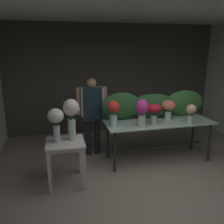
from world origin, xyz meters
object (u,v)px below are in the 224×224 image
object	(u,v)px
vase_white_roses_tall	(56,120)
display_table_glass	(158,127)
vase_crimson_peonies	(154,111)
vase_scarlet_stock	(113,111)
vase_cream_lisianthus_tall	(71,115)
vase_magenta_dahlias	(142,111)
vase_peach_ranunculus	(191,112)
florist	(92,108)
side_table_white	(65,148)
vase_coral_roses	(168,107)

from	to	relation	value
vase_white_roses_tall	display_table_glass	bearing A→B (deg)	13.79
vase_crimson_peonies	vase_white_roses_tall	bearing A→B (deg)	-169.48
vase_scarlet_stock	vase_white_roses_tall	xyz separation A→B (m)	(-1.04, -0.41, 0.03)
vase_crimson_peonies	vase_cream_lisianthus_tall	xyz separation A→B (m)	(-1.56, -0.28, 0.10)
display_table_glass	vase_magenta_dahlias	distance (m)	0.67
vase_peach_ranunculus	vase_white_roses_tall	world-z (taller)	vase_white_roses_tall
display_table_glass	vase_white_roses_tall	bearing A→B (deg)	-166.21
vase_crimson_peonies	vase_magenta_dahlias	size ratio (longest dim) A/B	0.77
florist	vase_magenta_dahlias	bearing A→B (deg)	-45.48
side_table_white	florist	size ratio (longest dim) A/B	0.46
display_table_glass	vase_peach_ranunculus	distance (m)	0.69
vase_crimson_peonies	vase_coral_roses	size ratio (longest dim) A/B	1.00
vase_scarlet_stock	vase_cream_lisianthus_tall	bearing A→B (deg)	-156.18
vase_peach_ranunculus	vase_cream_lisianthus_tall	size ratio (longest dim) A/B	0.56
vase_crimson_peonies	side_table_white	bearing A→B (deg)	-168.70
vase_scarlet_stock	vase_cream_lisianthus_tall	distance (m)	0.86
vase_magenta_dahlias	vase_coral_roses	xyz separation A→B (m)	(0.69, 0.36, -0.05)
florist	vase_crimson_peonies	bearing A→B (deg)	-33.74
vase_magenta_dahlias	vase_white_roses_tall	size ratio (longest dim) A/B	0.92
vase_cream_lisianthus_tall	vase_scarlet_stock	bearing A→B (deg)	23.82
display_table_glass	vase_crimson_peonies	world-z (taller)	vase_crimson_peonies
vase_peach_ranunculus	vase_cream_lisianthus_tall	world-z (taller)	vase_cream_lisianthus_tall
side_table_white	vase_magenta_dahlias	distance (m)	1.51
vase_peach_ranunculus	vase_crimson_peonies	world-z (taller)	vase_crimson_peonies
vase_crimson_peonies	vase_scarlet_stock	distance (m)	0.77
vase_crimson_peonies	vase_coral_roses	distance (m)	0.49
florist	vase_white_roses_tall	size ratio (longest dim) A/B	2.96
side_table_white	vase_crimson_peonies	xyz separation A→B (m)	(1.68, 0.34, 0.44)
vase_magenta_dahlias	vase_coral_roses	size ratio (longest dim) A/B	1.30
vase_crimson_peonies	vase_scarlet_stock	xyz separation A→B (m)	(-0.77, 0.07, 0.02)
display_table_glass	vase_peach_ranunculus	world-z (taller)	vase_peach_ranunculus
side_table_white	vase_scarlet_stock	world-z (taller)	vase_scarlet_stock
display_table_glass	florist	size ratio (longest dim) A/B	1.30
vase_peach_ranunculus	florist	bearing A→B (deg)	153.99
side_table_white	vase_peach_ranunculus	size ratio (longest dim) A/B	1.97
display_table_glass	vase_magenta_dahlias	world-z (taller)	vase_magenta_dahlias
florist	vase_coral_roses	world-z (taller)	florist
vase_scarlet_stock	display_table_glass	bearing A→B (deg)	4.86
vase_peach_ranunculus	vase_crimson_peonies	xyz separation A→B (m)	(-0.69, 0.14, 0.03)
vase_magenta_dahlias	vase_scarlet_stock	size ratio (longest dim) A/B	1.07
vase_cream_lisianthus_tall	vase_white_roses_tall	bearing A→B (deg)	-166.53
vase_coral_roses	vase_white_roses_tall	world-z (taller)	vase_white_roses_tall
display_table_glass	vase_scarlet_stock	bearing A→B (deg)	-175.14
display_table_glass	side_table_white	world-z (taller)	display_table_glass
display_table_glass	florist	distance (m)	1.41
vase_magenta_dahlias	vase_peach_ranunculus	bearing A→B (deg)	-2.88
vase_white_roses_tall	vase_cream_lisianthus_tall	distance (m)	0.26
vase_scarlet_stock	side_table_white	bearing A→B (deg)	-155.92
vase_cream_lisianthus_tall	vase_crimson_peonies	bearing A→B (deg)	10.04
vase_scarlet_stock	vase_peach_ranunculus	bearing A→B (deg)	-8.39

